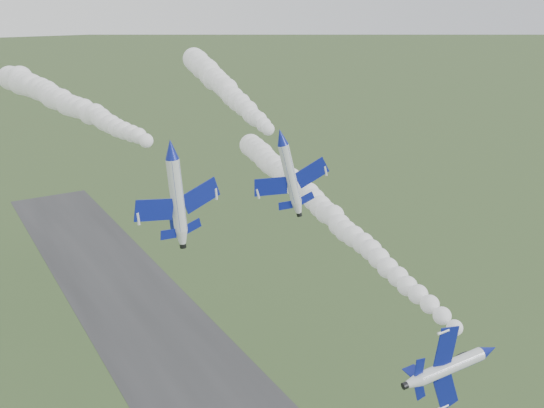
{
  "coord_description": "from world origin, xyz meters",
  "views": [
    {
      "loc": [
        -34.45,
        -45.17,
        64.71
      ],
      "look_at": [
        1.42,
        14.9,
        40.3
      ],
      "focal_mm": 40.0,
      "sensor_mm": 36.0,
      "label": 1
    }
  ],
  "objects": [
    {
      "name": "jet_pair_right",
      "position": [
        5.67,
        19.67,
        47.25
      ],
      "size": [
        10.37,
        12.49,
        3.73
      ],
      "rotation": [
        0.0,
        -0.24,
        -0.23
      ],
      "color": "silver"
    },
    {
      "name": "smoke_trail_jet_pair_right",
      "position": [
        14.56,
        54.41,
        48.9
      ],
      "size": [
        19.92,
        65.12,
        5.12
      ],
      "primitive_type": null,
      "rotation": [
        0.0,
        0.0,
        -0.23
      ],
      "color": "white"
    },
    {
      "name": "jet_lead",
      "position": [
        11.54,
        -11.05,
        30.54
      ],
      "size": [
        3.93,
        11.53,
        9.46
      ],
      "rotation": [
        0.0,
        1.46,
        -0.11
      ],
      "color": "silver"
    },
    {
      "name": "smoke_trail_jet_pair_left",
      "position": [
        -13.7,
        52.57,
        48.64
      ],
      "size": [
        12.5,
        57.5,
        4.56
      ],
      "primitive_type": null,
      "rotation": [
        0.0,
        0.0,
        0.14
      ],
      "color": "white"
    },
    {
      "name": "smoke_trail_jet_lead",
      "position": [
        17.21,
        26.2,
        33.39
      ],
      "size": [
        11.86,
        69.65,
        4.51
      ],
      "primitive_type": null,
      "rotation": [
        0.0,
        0.0,
        -0.11
      ],
      "color": "white"
    },
    {
      "name": "jet_pair_left",
      "position": [
        -9.15,
        20.21,
        47.43
      ],
      "size": [
        11.85,
        14.07,
        3.51
      ],
      "rotation": [
        0.0,
        -0.07,
        0.14
      ],
      "color": "silver"
    }
  ]
}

